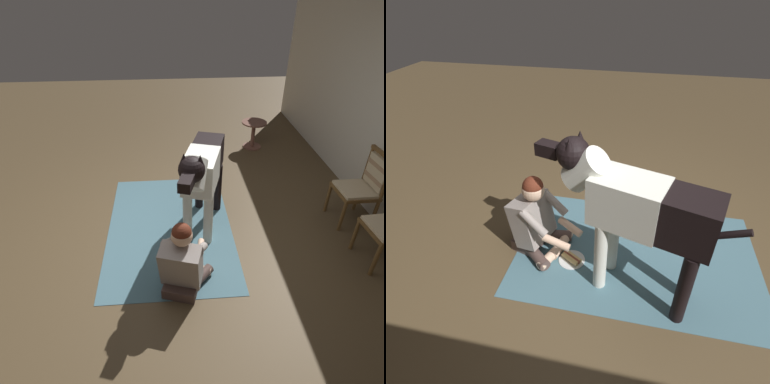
{
  "view_description": "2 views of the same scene",
  "coord_description": "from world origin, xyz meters",
  "views": [
    {
      "loc": [
        3.21,
        0.05,
        2.77
      ],
      "look_at": [
        0.12,
        0.3,
        0.71
      ],
      "focal_mm": 31.19,
      "sensor_mm": 36.0,
      "label": 1
    },
    {
      "loc": [
        -0.06,
        2.36,
        2.28
      ],
      "look_at": [
        0.44,
        0.05,
        0.67
      ],
      "focal_mm": 29.41,
      "sensor_mm": 36.0,
      "label": 2
    }
  ],
  "objects": [
    {
      "name": "person_sitting_on_floor",
      "position": [
        0.83,
        0.15,
        0.34
      ],
      "size": [
        0.72,
        0.59,
        0.83
      ],
      "color": "brown",
      "rests_on": "ground"
    },
    {
      "name": "ground_plane",
      "position": [
        0.0,
        0.0,
        0.0
      ],
      "size": [
        14.64,
        14.64,
        0.0
      ],
      "primitive_type": "plane",
      "color": "brown"
    },
    {
      "name": "hot_dog_on_plate",
      "position": [
        0.45,
        0.26,
        0.02
      ],
      "size": [
        0.26,
        0.26,
        0.06
      ],
      "color": "silver",
      "rests_on": "ground"
    },
    {
      "name": "large_dog",
      "position": [
        -0.09,
        0.43,
        0.85
      ],
      "size": [
        1.6,
        0.65,
        1.34
      ],
      "color": "silver",
      "rests_on": "ground"
    },
    {
      "name": "area_rug",
      "position": [
        -0.15,
        0.03,
        0.0
      ],
      "size": [
        2.34,
        1.57,
        0.01
      ],
      "primitive_type": "cube",
      "color": "slate",
      "rests_on": "ground"
    }
  ]
}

